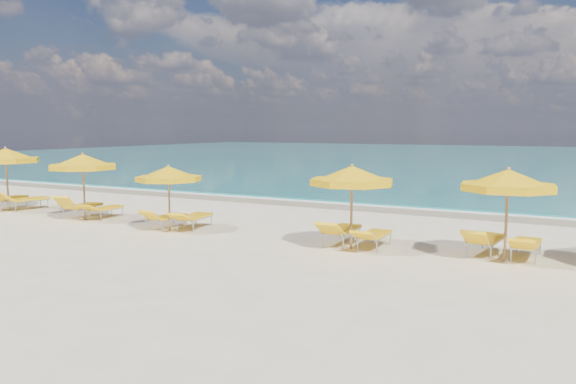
% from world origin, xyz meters
% --- Properties ---
extents(ground_plane, '(120.00, 120.00, 0.00)m').
position_xyz_m(ground_plane, '(0.00, 0.00, 0.00)').
color(ground_plane, beige).
extents(ocean, '(120.00, 80.00, 0.30)m').
position_xyz_m(ocean, '(0.00, 48.00, 0.00)').
color(ocean, '#136E6D').
rests_on(ocean, ground).
extents(wet_sand_band, '(120.00, 2.60, 0.01)m').
position_xyz_m(wet_sand_band, '(0.00, 7.40, 0.00)').
color(wet_sand_band, tan).
rests_on(wet_sand_band, ground).
extents(foam_line, '(120.00, 1.20, 0.03)m').
position_xyz_m(foam_line, '(0.00, 8.20, 0.00)').
color(foam_line, white).
rests_on(foam_line, ground).
extents(whitecap_near, '(14.00, 0.36, 0.05)m').
position_xyz_m(whitecap_near, '(-6.00, 17.00, 0.00)').
color(whitecap_near, white).
rests_on(whitecap_near, ground).
extents(whitecap_far, '(18.00, 0.30, 0.05)m').
position_xyz_m(whitecap_far, '(8.00, 24.00, 0.00)').
color(whitecap_far, white).
rests_on(whitecap_far, ground).
extents(umbrella_1, '(3.30, 3.30, 2.52)m').
position_xyz_m(umbrella_1, '(-11.67, -0.09, 2.15)').
color(umbrella_1, '#99734C').
rests_on(umbrella_1, ground).
extents(umbrella_2, '(3.04, 3.04, 2.39)m').
position_xyz_m(umbrella_2, '(-7.23, -0.29, 2.04)').
color(umbrella_2, '#99734C').
rests_on(umbrella_2, ground).
extents(umbrella_3, '(2.09, 2.09, 2.10)m').
position_xyz_m(umbrella_3, '(-3.22, -0.50, 1.79)').
color(umbrella_3, '#99734C').
rests_on(umbrella_3, ground).
extents(umbrella_4, '(2.56, 2.56, 2.31)m').
position_xyz_m(umbrella_4, '(2.92, -0.39, 1.97)').
color(umbrella_4, '#99734C').
rests_on(umbrella_4, ground).
extents(umbrella_5, '(2.84, 2.84, 2.32)m').
position_xyz_m(umbrella_5, '(6.77, 0.07, 1.98)').
color(umbrella_5, '#99734C').
rests_on(umbrella_5, ground).
extents(lounger_1_left, '(1.00, 2.18, 0.75)m').
position_xyz_m(lounger_1_left, '(-12.13, 0.17, 0.24)').
color(lounger_1_left, '#A5A8AD').
rests_on(lounger_1_left, ground).
extents(lounger_1_right, '(1.03, 2.07, 0.85)m').
position_xyz_m(lounger_1_right, '(-11.23, 0.41, 0.24)').
color(lounger_1_right, '#A5A8AD').
rests_on(lounger_1_right, ground).
extents(lounger_2_left, '(0.94, 2.01, 0.93)m').
position_xyz_m(lounger_2_left, '(-7.76, 0.06, 0.24)').
color(lounger_2_left, '#A5A8AD').
rests_on(lounger_2_left, ground).
extents(lounger_2_right, '(0.72, 1.84, 0.64)m').
position_xyz_m(lounger_2_right, '(-6.86, 0.31, 0.21)').
color(lounger_2_right, '#A5A8AD').
rests_on(lounger_2_right, ground).
extents(lounger_3_left, '(0.62, 1.76, 0.73)m').
position_xyz_m(lounger_3_left, '(-3.58, -0.21, 0.21)').
color(lounger_3_left, '#A5A8AD').
rests_on(lounger_3_left, ground).
extents(lounger_3_right, '(0.91, 2.03, 0.70)m').
position_xyz_m(lounger_3_right, '(-2.70, 0.08, 0.23)').
color(lounger_3_right, '#A5A8AD').
rests_on(lounger_3_right, ground).
extents(lounger_4_left, '(0.72, 2.05, 0.82)m').
position_xyz_m(lounger_4_left, '(2.44, 0.09, 0.24)').
color(lounger_4_left, '#A5A8AD').
rests_on(lounger_4_left, ground).
extents(lounger_4_right, '(0.62, 1.86, 0.68)m').
position_xyz_m(lounger_4_right, '(3.43, 0.01, 0.22)').
color(lounger_4_right, '#A5A8AD').
rests_on(lounger_4_right, ground).
extents(lounger_5_left, '(0.90, 2.04, 0.81)m').
position_xyz_m(lounger_5_left, '(6.24, 0.65, 0.24)').
color(lounger_5_left, '#A5A8AD').
rests_on(lounger_5_left, ground).
extents(lounger_5_right, '(0.66, 1.92, 0.72)m').
position_xyz_m(lounger_5_right, '(7.20, 0.59, 0.22)').
color(lounger_5_right, '#A5A8AD').
rests_on(lounger_5_right, ground).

